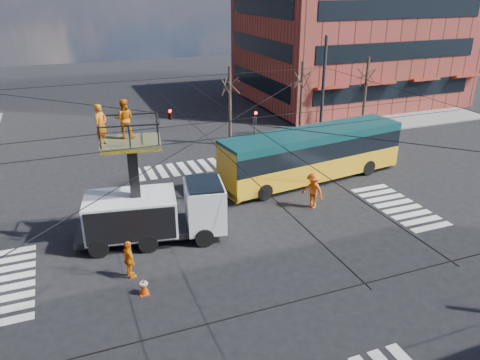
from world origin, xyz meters
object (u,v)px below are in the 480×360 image
worker_ground (129,260)px  flagger (313,191)px  utility_truck (153,198)px  traffic_cone (144,286)px  city_bus (313,153)px

worker_ground → flagger: flagger is taller
utility_truck → traffic_cone: 4.78m
city_bus → flagger: (-1.98, -3.61, -0.70)m
utility_truck → city_bus: size_ratio=0.59×
utility_truck → flagger: utility_truck is taller
utility_truck → worker_ground: bearing=-111.1°
city_bus → worker_ground: (-12.43, -6.67, -0.86)m
utility_truck → worker_ground: utility_truck is taller
worker_ground → flagger: bearing=-87.1°
worker_ground → utility_truck: bearing=-44.4°
utility_truck → flagger: bearing=11.4°
flagger → traffic_cone: bearing=-89.3°
utility_truck → city_bus: bearing=29.6°
city_bus → flagger: city_bus is taller
utility_truck → worker_ground: size_ratio=4.22×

